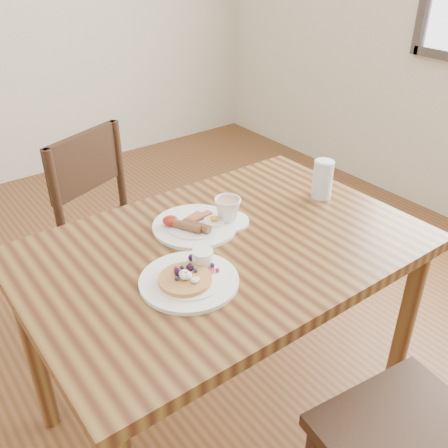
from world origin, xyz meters
The scene contains 7 objects.
ground centered at (0.00, 0.00, 0.00)m, with size 5.00×5.00×0.00m, color #553318.
dining_table centered at (0.00, 0.00, 0.65)m, with size 1.20×0.80×0.75m.
chair_far centered at (-0.05, 0.68, 0.49)m, with size 0.54×0.54×0.88m.
pancake_plate centered at (-0.19, -0.09, 0.76)m, with size 0.27×0.27×0.06m.
breakfast_plate centered at (-0.02, 0.13, 0.76)m, with size 0.27×0.27×0.04m.
teacup_saucer centered at (0.09, 0.09, 0.79)m, with size 0.14×0.14×0.09m.
water_glass centered at (0.46, 0.04, 0.82)m, with size 0.07×0.07×0.14m, color silver.
Camera 1 is at (-0.76, -1.01, 1.58)m, focal length 40.00 mm.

